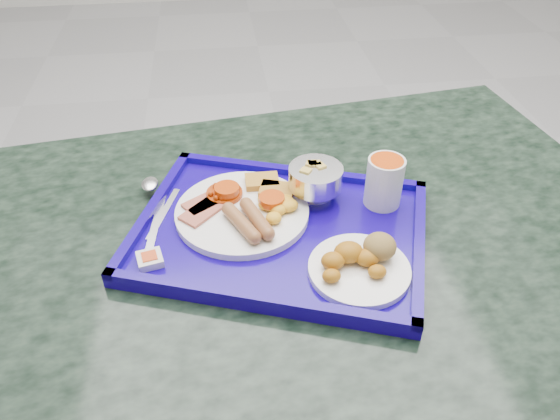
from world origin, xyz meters
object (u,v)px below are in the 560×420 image
object	(u,v)px
table	(286,316)
bread_plate	(361,262)
tray	(280,232)
juice_cup	(384,180)
fruit_bowl	(315,178)
main_plate	(247,209)

from	to	relation	value
table	bread_plate	bearing A→B (deg)	-47.99
tray	juice_cup	distance (m)	0.20
fruit_bowl	juice_cup	size ratio (longest dim) A/B	1.06
fruit_bowl	juice_cup	world-z (taller)	juice_cup
table	main_plate	distance (m)	0.24
tray	bread_plate	world-z (taller)	bread_plate
main_plate	bread_plate	size ratio (longest dim) A/B	1.47
tray	bread_plate	bearing A→B (deg)	-45.08
fruit_bowl	juice_cup	bearing A→B (deg)	-14.47
bread_plate	main_plate	bearing A→B (deg)	135.96
fruit_bowl	juice_cup	distance (m)	0.12
juice_cup	fruit_bowl	bearing A→B (deg)	165.53
bread_plate	juice_cup	distance (m)	0.18
bread_plate	fruit_bowl	bearing A→B (deg)	101.13
table	main_plate	size ratio (longest dim) A/B	6.01
main_plate	fruit_bowl	xyz separation A→B (m)	(0.12, 0.03, 0.03)
tray	fruit_bowl	xyz separation A→B (m)	(0.07, 0.08, 0.05)
table	juice_cup	world-z (taller)	juice_cup
bread_plate	fruit_bowl	size ratio (longest dim) A/B	1.64
main_plate	bread_plate	world-z (taller)	bread_plate
tray	juice_cup	bearing A→B (deg)	14.80
table	tray	world-z (taller)	tray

